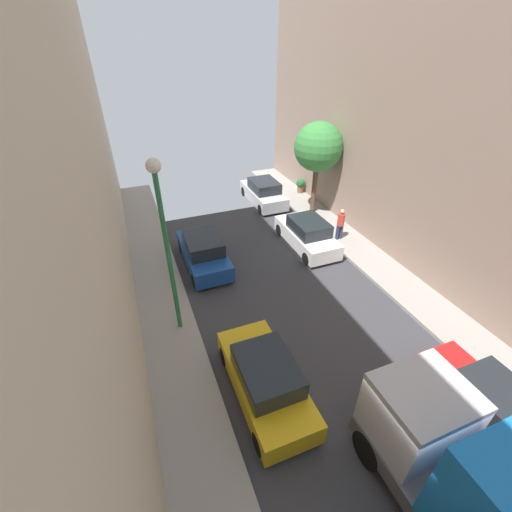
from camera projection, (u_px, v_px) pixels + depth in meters
name	position (u px, v px, depth m)	size (l,w,h in m)	color
ground	(405.00, 458.00, 8.92)	(32.00, 32.00, 0.00)	#38383D
parked_car_left_2	(265.00, 379.00, 10.11)	(1.78, 4.20, 1.57)	gold
parked_car_left_3	(204.00, 252.00, 16.02)	(1.78, 4.20, 1.57)	#194799
parked_car_right_2	(490.00, 409.00, 9.30)	(1.78, 4.20, 1.57)	red
parked_car_right_3	(307.00, 234.00, 17.46)	(1.78, 4.20, 1.57)	white
parked_car_right_4	(264.00, 193.00, 22.04)	(1.78, 4.20, 1.57)	silver
pedestrian	(341.00, 223.00, 17.72)	(0.40, 0.36, 1.72)	#2D334C
street_tree_1	(318.00, 147.00, 18.86)	(2.73, 2.73, 5.32)	brown
potted_plant_2	(301.00, 185.00, 23.27)	(0.60, 0.60, 0.96)	brown
lamp_post	(164.00, 230.00, 10.51)	(0.44, 0.44, 6.37)	#26723F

